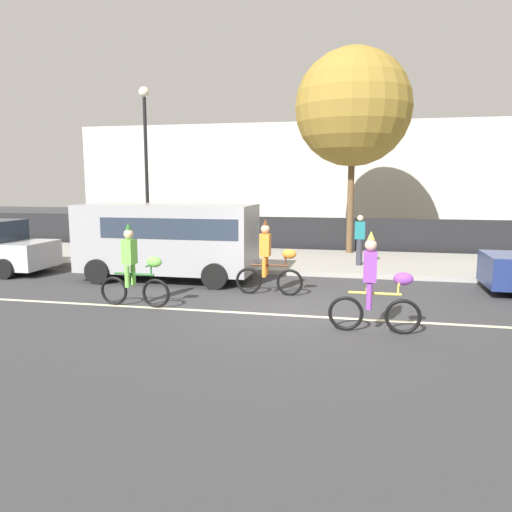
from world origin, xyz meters
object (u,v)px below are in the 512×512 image
Objects in this scene: parade_cyclist_lime at (135,270)px; parade_cyclist_orange at (270,262)px; parade_cyclist_purple at (376,289)px; parked_van_grey at (170,236)px; pedestrian_onlooker at (360,239)px; street_lamp_post at (146,148)px.

parade_cyclist_lime and parade_cyclist_orange have the same top height.
parked_van_grey reaches higher than parade_cyclist_purple.
parade_cyclist_purple is at bearing -87.15° from pedestrian_onlooker.
parked_van_grey is at bearing 144.50° from parade_cyclist_purple.
parade_cyclist_purple is 0.33× the size of street_lamp_post.
parked_van_grey is at bearing 157.32° from parade_cyclist_orange.
parked_van_grey is 0.85× the size of street_lamp_post.
pedestrian_onlooker is (-0.34, 6.89, 0.17)m from parade_cyclist_purple.
parked_van_grey is (-0.39, 3.16, 0.44)m from parade_cyclist_lime.
street_lamp_post is (-2.36, 6.06, 3.15)m from parade_cyclist_lime.
parade_cyclist_orange is at bearing 132.69° from parade_cyclist_purple.
street_lamp_post reaches higher than parade_cyclist_purple.
street_lamp_post reaches higher than parked_van_grey.
street_lamp_post reaches higher than parade_cyclist_orange.
parade_cyclist_orange is 3.45m from parked_van_grey.
parade_cyclist_lime is 1.19× the size of pedestrian_onlooker.
parade_cyclist_lime is 1.00× the size of parade_cyclist_purple.
street_lamp_post is 7.89m from pedestrian_onlooker.
street_lamp_post is 3.62× the size of pedestrian_onlooker.
parked_van_grey is 3.09× the size of pedestrian_onlooker.
parked_van_grey is at bearing -55.83° from street_lamp_post.
parade_cyclist_lime is at bearing -129.54° from pedestrian_onlooker.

